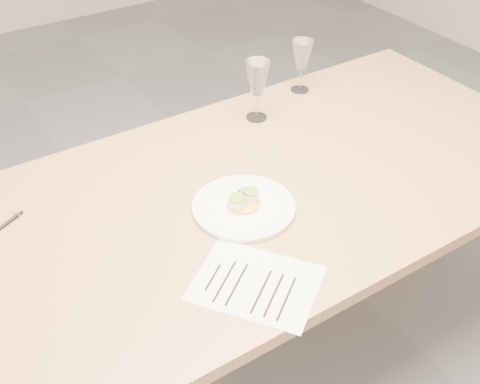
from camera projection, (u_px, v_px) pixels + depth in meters
ground at (218, 362)px, 2.21m from camera, size 7.00×7.00×0.00m
dining_table at (212, 220)px, 1.79m from camera, size 2.40×1.00×0.75m
dinner_plate at (244, 206)px, 1.72m from camera, size 0.30×0.30×0.08m
recipe_sheet at (256, 283)px, 1.50m from camera, size 0.37×0.38×0.00m
ballpoint_pen at (3, 226)px, 1.66m from camera, size 0.14×0.08×0.01m
wine_glass_2 at (257, 79)px, 2.05m from camera, size 0.09×0.09×0.22m
wine_glass_3 at (302, 56)px, 2.22m from camera, size 0.08×0.08×0.20m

